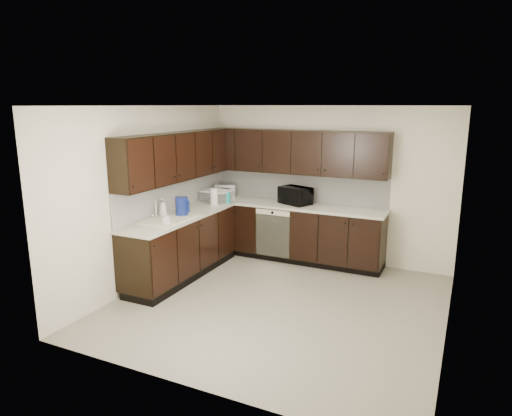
{
  "coord_description": "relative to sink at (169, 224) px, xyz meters",
  "views": [
    {
      "loc": [
        2.08,
        -5.08,
        2.51
      ],
      "look_at": [
        -0.61,
        0.6,
        1.09
      ],
      "focal_mm": 32.0,
      "sensor_mm": 36.0,
      "label": 1
    }
  ],
  "objects": [
    {
      "name": "wall_right",
      "position": [
        3.68,
        0.01,
        0.37
      ],
      "size": [
        0.02,
        4.0,
        2.5
      ],
      "primitive_type": "cube",
      "color": "beige",
      "rests_on": "floor"
    },
    {
      "name": "sink",
      "position": [
        0.0,
        0.0,
        0.0
      ],
      "size": [
        0.54,
        0.82,
        0.42
      ],
      "color": "beige",
      "rests_on": "countertop"
    },
    {
      "name": "wall_front",
      "position": [
        1.68,
        -1.99,
        0.37
      ],
      "size": [
        4.0,
        0.02,
        2.5
      ],
      "primitive_type": "cube",
      "color": "beige",
      "rests_on": "floor"
    },
    {
      "name": "dishwasher",
      "position": [
        0.98,
        1.42,
        -0.33
      ],
      "size": [
        0.58,
        0.04,
        0.78
      ],
      "color": "beige",
      "rests_on": "lower_cabinets"
    },
    {
      "name": "toaster_oven",
      "position": [
        -0.07,
        1.78,
        0.17
      ],
      "size": [
        0.43,
        0.38,
        0.22
      ],
      "primitive_type": "cube",
      "rotation": [
        0.0,
        0.0,
        0.37
      ],
      "color": "#B7B7BA",
      "rests_on": "countertop"
    },
    {
      "name": "soap_bottle_b",
      "position": [
        -0.18,
        0.12,
        0.19
      ],
      "size": [
        0.14,
        0.14,
        0.27
      ],
      "primitive_type": "imported",
      "rotation": [
        0.0,
        0.0,
        -0.42
      ],
      "color": "gray",
      "rests_on": "countertop"
    },
    {
      "name": "upper_cabinets",
      "position": [
        0.58,
        1.22,
        0.89
      ],
      "size": [
        3.0,
        2.8,
        0.7
      ],
      "color": "black",
      "rests_on": "wall_back"
    },
    {
      "name": "floor",
      "position": [
        1.68,
        0.01,
        -0.88
      ],
      "size": [
        4.0,
        4.0,
        0.0
      ],
      "primitive_type": "plane",
      "color": "gray",
      "rests_on": "ground"
    },
    {
      "name": "blue_pitcher",
      "position": [
        0.05,
        0.26,
        0.2
      ],
      "size": [
        0.2,
        0.2,
        0.28
      ],
      "primitive_type": "cylinder",
      "rotation": [
        0.0,
        0.0,
        0.08
      ],
      "color": "navy",
      "rests_on": "countertop"
    },
    {
      "name": "wall_back",
      "position": [
        1.68,
        2.01,
        0.37
      ],
      "size": [
        4.0,
        0.02,
        2.5
      ],
      "primitive_type": "cube",
      "color": "beige",
      "rests_on": "floor"
    },
    {
      "name": "soap_bottle_a",
      "position": [
        0.15,
        -0.24,
        0.14
      ],
      "size": [
        0.08,
        0.08,
        0.17
      ],
      "primitive_type": "imported",
      "rotation": [
        0.0,
        0.0,
        0.08
      ],
      "color": "gray",
      "rests_on": "countertop"
    },
    {
      "name": "teal_tumbler",
      "position": [
        0.2,
        1.35,
        0.15
      ],
      "size": [
        0.1,
        0.1,
        0.18
      ],
      "primitive_type": "cylinder",
      "rotation": [
        0.0,
        0.0,
        0.32
      ],
      "color": "#0E989A",
      "rests_on": "countertop"
    },
    {
      "name": "storage_bin",
      "position": [
        -0.01,
        1.36,
        0.15
      ],
      "size": [
        0.51,
        0.41,
        0.18
      ],
      "primitive_type": "cube",
      "rotation": [
        0.0,
        0.0,
        -0.17
      ],
      "color": "silver",
      "rests_on": "countertop"
    },
    {
      "name": "lower_cabinets",
      "position": [
        0.67,
        1.12,
        -0.47
      ],
      "size": [
        3.0,
        2.8,
        0.9
      ],
      "color": "black",
      "rests_on": "floor"
    },
    {
      "name": "microwave",
      "position": [
        1.24,
        1.73,
        0.2
      ],
      "size": [
        0.59,
        0.5,
        0.28
      ],
      "primitive_type": "imported",
      "rotation": [
        0.0,
        0.0,
        -0.39
      ],
      "color": "black",
      "rests_on": "countertop"
    },
    {
      "name": "backsplash",
      "position": [
        0.46,
        1.33,
        0.3
      ],
      "size": [
        3.0,
        2.8,
        0.48
      ],
      "color": "silver",
      "rests_on": "countertop"
    },
    {
      "name": "paper_towel_roll",
      "position": [
        0.08,
        1.12,
        0.19
      ],
      "size": [
        0.15,
        0.15,
        0.27
      ],
      "primitive_type": "cylinder",
      "rotation": [
        0.0,
        0.0,
        0.34
      ],
      "color": "silver",
      "rests_on": "countertop"
    },
    {
      "name": "countertop",
      "position": [
        0.67,
        1.12,
        0.04
      ],
      "size": [
        3.03,
        2.83,
        0.04
      ],
      "color": "beige",
      "rests_on": "lower_cabinets"
    },
    {
      "name": "ceiling",
      "position": [
        1.68,
        0.01,
        1.62
      ],
      "size": [
        4.0,
        4.0,
        0.0
      ],
      "primitive_type": "plane",
      "rotation": [
        3.14,
        0.0,
        0.0
      ],
      "color": "white",
      "rests_on": "wall_back"
    },
    {
      "name": "wall_left",
      "position": [
        -0.32,
        0.01,
        0.37
      ],
      "size": [
        0.02,
        4.0,
        2.5
      ],
      "primitive_type": "cube",
      "color": "beige",
      "rests_on": "floor"
    }
  ]
}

